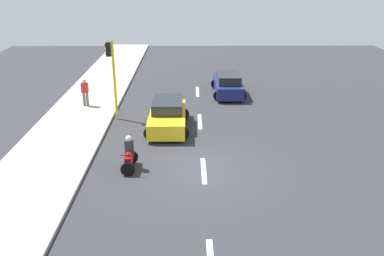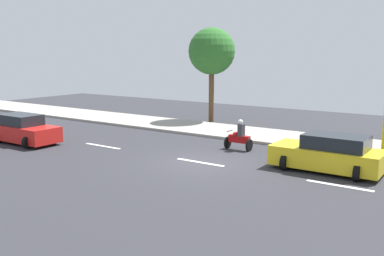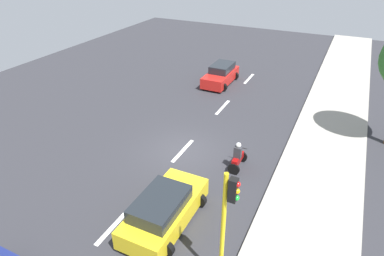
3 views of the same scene
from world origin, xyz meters
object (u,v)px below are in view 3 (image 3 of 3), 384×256
Objects in this scene: car_red at (221,75)px; car_yellow_cab at (164,210)px; traffic_light_corner at (227,217)px; motorcycle at (238,157)px.

car_yellow_cab is (3.53, -15.09, 0.00)m from car_red.
traffic_light_corner is (3.08, -1.48, 2.22)m from car_yellow_cab.
car_yellow_cab is 4.07m from traffic_light_corner.
traffic_light_corner is (1.66, -6.32, 2.29)m from motorcycle.
motorcycle is (4.95, -10.25, -0.07)m from car_red.
car_red is 17.98m from traffic_light_corner.
traffic_light_corner reaches higher than motorcycle.
car_red is at bearing 103.16° from car_yellow_cab.
traffic_light_corner is (6.61, -16.57, 2.22)m from car_red.
traffic_light_corner is at bearing -68.25° from car_red.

